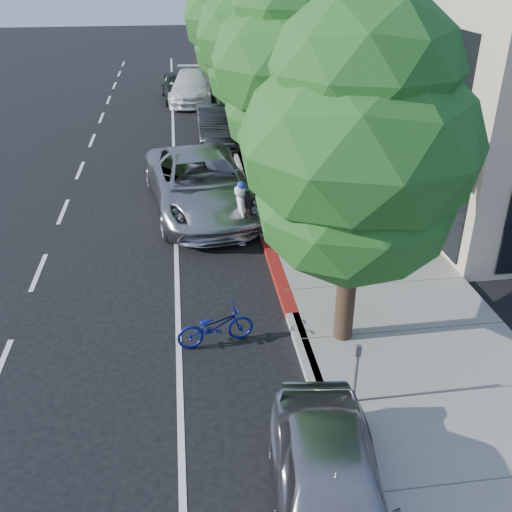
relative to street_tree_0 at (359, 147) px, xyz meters
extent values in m
plane|color=black|center=(-0.90, 2.00, -4.31)|extent=(120.00, 120.00, 0.00)
cube|color=gray|center=(1.40, 10.00, -4.23)|extent=(4.60, 56.00, 0.15)
cube|color=#9E998E|center=(-0.90, 10.00, -4.23)|extent=(0.30, 56.00, 0.15)
cube|color=maroon|center=(-0.90, 3.00, -4.23)|extent=(0.32, 4.00, 0.15)
cube|color=beige|center=(8.70, 20.00, -0.81)|extent=(10.00, 36.00, 7.00)
cylinder|color=black|center=(0.00, 0.00, -3.06)|extent=(0.40, 0.40, 2.49)
ellipsoid|color=#1F5218|center=(0.00, 0.00, -1.10)|extent=(3.81, 3.81, 3.05)
ellipsoid|color=#1F5218|center=(0.00, 0.00, 0.11)|extent=(4.48, 4.48, 3.59)
ellipsoid|color=#1F5218|center=(0.00, 0.00, 1.39)|extent=(3.36, 3.36, 2.69)
cylinder|color=black|center=(0.00, 6.00, -2.94)|extent=(0.40, 0.40, 2.73)
ellipsoid|color=#1F5218|center=(0.00, 6.00, -0.80)|extent=(3.94, 3.94, 3.15)
ellipsoid|color=#1F5218|center=(0.00, 6.00, 0.53)|extent=(4.64, 4.64, 3.71)
ellipsoid|color=#1F5218|center=(0.00, 6.00, 1.94)|extent=(3.48, 3.48, 2.78)
cylinder|color=black|center=(0.00, 12.00, -2.96)|extent=(0.40, 0.40, 2.71)
ellipsoid|color=#1F5218|center=(0.00, 12.00, -0.83)|extent=(4.22, 4.22, 3.38)
ellipsoid|color=#1F5218|center=(0.00, 12.00, 0.48)|extent=(4.96, 4.96, 3.97)
cylinder|color=black|center=(0.00, 18.00, -2.93)|extent=(0.40, 0.40, 2.75)
ellipsoid|color=#1F5218|center=(0.00, 18.00, -0.77)|extent=(4.78, 4.78, 3.82)
ellipsoid|color=#1F5218|center=(0.00, 18.00, 0.56)|extent=(5.62, 5.62, 4.49)
cylinder|color=black|center=(0.00, 24.00, -3.03)|extent=(0.40, 0.40, 2.55)
ellipsoid|color=#1F5218|center=(0.00, 24.00, -1.03)|extent=(4.26, 4.26, 3.41)
ellipsoid|color=#1F5218|center=(0.00, 24.00, 0.21)|extent=(5.01, 5.01, 4.01)
cylinder|color=black|center=(0.00, 30.00, -3.07)|extent=(0.40, 0.40, 2.49)
ellipsoid|color=#1F5218|center=(0.00, 30.00, -1.11)|extent=(3.53, 3.53, 2.82)
ellipsoid|color=#1F5218|center=(0.00, 30.00, 0.09)|extent=(4.15, 4.15, 3.32)
imported|color=white|center=(-1.60, 5.00, -3.44)|extent=(0.47, 0.67, 1.75)
imported|color=navy|center=(-2.70, 0.30, -3.87)|extent=(1.75, 0.89, 0.87)
imported|color=#A8A8AD|center=(-2.62, 7.50, -3.39)|extent=(3.88, 6.93, 1.83)
imported|color=black|center=(-1.59, 15.01, -3.56)|extent=(1.61, 4.57, 1.50)
imported|color=white|center=(-2.39, 23.00, -3.50)|extent=(2.75, 5.76, 1.62)
imported|color=black|center=(-3.10, 23.50, -3.55)|extent=(2.12, 4.60, 1.53)
imported|color=#A2A1A6|center=(-1.40, -4.35, -3.60)|extent=(2.11, 4.30, 1.41)
imported|color=black|center=(0.64, 12.75, -3.36)|extent=(0.98, 0.97, 1.60)
camera|label=1|loc=(-3.18, -9.65, 3.10)|focal=40.00mm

